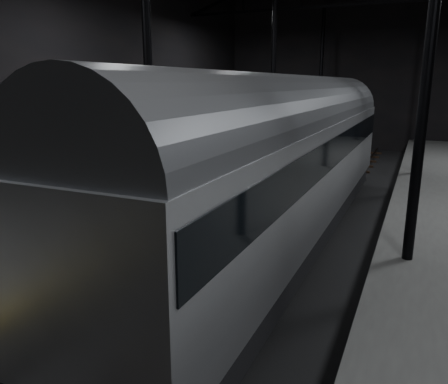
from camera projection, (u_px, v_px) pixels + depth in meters
The scene contains 6 objects.
ground at pixel (300, 229), 16.41m from camera, with size 44.00×44.00×0.00m, color black.
platform_left at pixel (134, 196), 19.27m from camera, with size 9.00×43.80×1.00m, color #50504E.
tactile_strip at pixel (221, 194), 17.46m from camera, with size 0.50×43.80×0.01m, color olive.
track at pixel (300, 227), 16.39m from camera, with size 2.40×43.00×0.24m.
train at pixel (292, 154), 14.38m from camera, with size 3.06×20.46×5.47m.
woman at pixel (62, 231), 10.44m from camera, with size 0.66×0.43×1.81m, color tan.
Camera 1 is at (3.80, -15.37, 5.35)m, focal length 35.00 mm.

